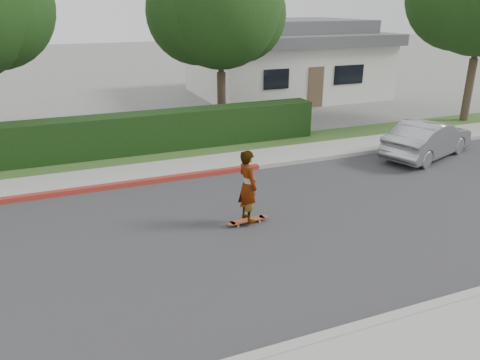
{
  "coord_description": "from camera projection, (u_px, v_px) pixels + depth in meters",
  "views": [
    {
      "loc": [
        -5.05,
        -9.33,
        5.19
      ],
      "look_at": [
        -0.93,
        0.9,
        1.0
      ],
      "focal_mm": 35.0,
      "sensor_mm": 36.0,
      "label": 1
    }
  ],
  "objects": [
    {
      "name": "curb_far",
      "position": [
        230.0,
        170.0,
        15.22
      ],
      "size": [
        60.0,
        0.2,
        0.15
      ],
      "primitive_type": "cube",
      "color": "#9E9E99",
      "rests_on": "ground"
    },
    {
      "name": "curb_red_section",
      "position": [
        68.0,
        192.0,
        13.48
      ],
      "size": [
        12.0,
        0.21,
        0.15
      ],
      "primitive_type": "cube",
      "color": "maroon",
      "rests_on": "ground"
    },
    {
      "name": "ground",
      "position": [
        288.0,
        224.0,
        11.7
      ],
      "size": [
        120.0,
        120.0,
        0.0
      ],
      "primitive_type": "plane",
      "color": "slate",
      "rests_on": "ground"
    },
    {
      "name": "skateboarder",
      "position": [
        248.0,
        186.0,
        11.36
      ],
      "size": [
        0.5,
        0.7,
        1.81
      ],
      "primitive_type": "imported",
      "rotation": [
        0.0,
        0.0,
        1.68
      ],
      "color": "white",
      "rests_on": "skateboard"
    },
    {
      "name": "sidewalk_near",
      "position": [
        435.0,
        352.0,
        7.34
      ],
      "size": [
        60.0,
        1.6,
        0.12
      ],
      "primitive_type": "cube",
      "color": "gray",
      "rests_on": "ground"
    },
    {
      "name": "sidewalk_far",
      "position": [
        221.0,
        163.0,
        16.01
      ],
      "size": [
        60.0,
        1.6,
        0.12
      ],
      "primitive_type": "cube",
      "color": "gray",
      "rests_on": "ground"
    },
    {
      "name": "road",
      "position": [
        288.0,
        224.0,
        11.69
      ],
      "size": [
        60.0,
        8.0,
        0.01
      ],
      "primitive_type": "cube",
      "color": "#2D2D30",
      "rests_on": "ground"
    },
    {
      "name": "curb_near",
      "position": [
        397.0,
        317.0,
        8.11
      ],
      "size": [
        60.0,
        0.2,
        0.15
      ],
      "primitive_type": "cube",
      "color": "#9E9E99",
      "rests_on": "ground"
    },
    {
      "name": "planting_strip",
      "position": [
        206.0,
        150.0,
        17.4
      ],
      "size": [
        60.0,
        1.6,
        0.1
      ],
      "primitive_type": "cube",
      "color": "#2D4C1E",
      "rests_on": "ground"
    },
    {
      "name": "skateboard",
      "position": [
        247.0,
        220.0,
        11.68
      ],
      "size": [
        1.13,
        0.29,
        0.1
      ],
      "rotation": [
        0.0,
        0.0,
        0.07
      ],
      "color": "#AD5E2F",
      "rests_on": "ground"
    },
    {
      "name": "house",
      "position": [
        285.0,
        59.0,
        27.62
      ],
      "size": [
        10.6,
        8.6,
        4.3
      ],
      "color": "beige",
      "rests_on": "ground"
    },
    {
      "name": "hedge",
      "position": [
        120.0,
        136.0,
        16.62
      ],
      "size": [
        15.0,
        1.0,
        1.5
      ],
      "primitive_type": "cube",
      "color": "black",
      "rests_on": "ground"
    },
    {
      "name": "car_silver",
      "position": [
        428.0,
        139.0,
        16.58
      ],
      "size": [
        4.31,
        2.73,
        1.34
      ],
      "primitive_type": "imported",
      "rotation": [
        0.0,
        0.0,
        1.92
      ],
      "color": "#A1A5A8",
      "rests_on": "ground"
    },
    {
      "name": "tree_center",
      "position": [
        218.0,
        10.0,
        18.44
      ],
      "size": [
        5.66,
        4.84,
        7.44
      ],
      "color": "#33261C",
      "rests_on": "ground"
    }
  ]
}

